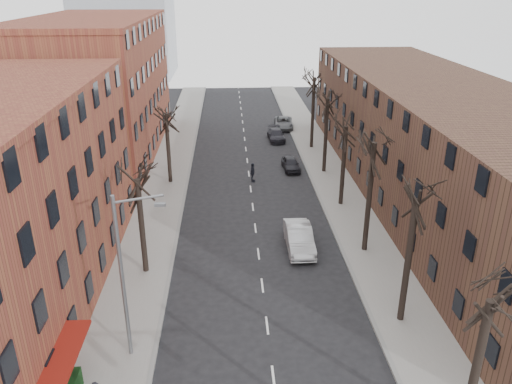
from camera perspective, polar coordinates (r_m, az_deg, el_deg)
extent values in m
cube|color=gray|center=(49.51, -10.07, 1.56)|extent=(4.00, 90.00, 0.15)
cube|color=gray|center=(50.12, 8.40, 1.94)|extent=(4.00, 90.00, 0.15)
cube|color=brown|center=(57.62, -17.65, 11.06)|extent=(12.00, 28.00, 14.00)
cube|color=#4A3022|center=(46.38, 19.73, 5.51)|extent=(12.00, 50.00, 10.00)
cylinder|color=slate|center=(25.28, -15.01, -9.80)|extent=(0.20, 0.20, 9.00)
cylinder|color=slate|center=(23.08, -13.42, -0.79)|extent=(2.39, 0.12, 0.46)
cube|color=slate|center=(23.04, -10.90, -1.42)|extent=(0.50, 0.22, 0.14)
imported|color=#A7AAAE|center=(36.08, 4.95, -5.25)|extent=(1.82, 5.15, 1.70)
imported|color=black|center=(51.10, 4.00, 3.25)|extent=(1.78, 3.96, 1.32)
imported|color=black|center=(60.85, 2.31, 6.53)|extent=(2.05, 4.60, 1.31)
imported|color=#4F5155|center=(66.14, 3.18, 7.90)|extent=(2.62, 5.19, 1.41)
imported|color=black|center=(47.80, -0.40, 2.24)|extent=(0.59, 1.15, 1.88)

